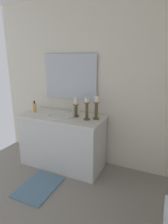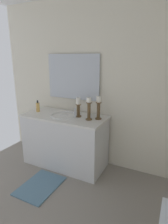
% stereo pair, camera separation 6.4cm
% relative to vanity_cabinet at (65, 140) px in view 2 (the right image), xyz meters
% --- Properties ---
extents(floor, '(2.92, 2.95, 0.02)m').
position_rel_vanity_cabinet_xyz_m(floor, '(1.14, 0.21, -0.41)').
color(floor, gray).
rests_on(floor, ground).
extents(wall_left, '(0.04, 2.95, 2.45)m').
position_rel_vanity_cabinet_xyz_m(wall_left, '(-0.33, 0.21, 0.82)').
color(wall_left, silver).
rests_on(wall_left, ground).
extents(vanity_cabinet, '(0.58, 1.27, 0.80)m').
position_rel_vanity_cabinet_xyz_m(vanity_cabinet, '(0.00, 0.00, 0.00)').
color(vanity_cabinet, silver).
rests_on(vanity_cabinet, ground).
extents(sink_basin, '(0.40, 0.40, 0.24)m').
position_rel_vanity_cabinet_xyz_m(sink_basin, '(0.00, 0.00, 0.36)').
color(sink_basin, white).
rests_on(sink_basin, vanity_cabinet).
extents(mirror, '(0.02, 0.87, 0.68)m').
position_rel_vanity_cabinet_xyz_m(mirror, '(-0.28, 0.00, 0.94)').
color(mirror, silver).
extents(candle_holder_tall, '(0.09, 0.09, 0.32)m').
position_rel_vanity_cabinet_xyz_m(candle_holder_tall, '(-0.07, 0.52, 0.57)').
color(candle_holder_tall, brown).
rests_on(candle_holder_tall, vanity_cabinet).
extents(candle_holder_short, '(0.09, 0.09, 0.31)m').
position_rel_vanity_cabinet_xyz_m(candle_holder_short, '(0.01, 0.41, 0.56)').
color(candle_holder_short, brown).
rests_on(candle_holder_short, vanity_cabinet).
extents(candle_holder_mid, '(0.09, 0.09, 0.28)m').
position_rel_vanity_cabinet_xyz_m(candle_holder_mid, '(-0.05, 0.22, 0.55)').
color(candle_holder_mid, brown).
rests_on(candle_holder_mid, vanity_cabinet).
extents(soap_bottle, '(0.06, 0.06, 0.18)m').
position_rel_vanity_cabinet_xyz_m(soap_bottle, '(0.01, -0.48, 0.47)').
color(soap_bottle, '#E5B259').
rests_on(soap_bottle, vanity_cabinet).
extents(bath_mat, '(0.60, 0.44, 0.02)m').
position_rel_vanity_cabinet_xyz_m(bath_mat, '(0.62, 0.00, -0.39)').
color(bath_mat, slate).
rests_on(bath_mat, ground).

